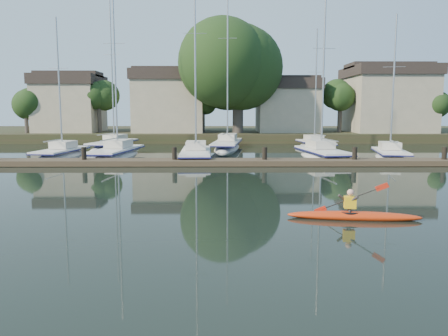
{
  "coord_description": "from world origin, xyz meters",
  "views": [
    {
      "loc": [
        0.12,
        -14.84,
        3.7
      ],
      "look_at": [
        0.23,
        3.65,
        1.2
      ],
      "focal_mm": 35.0,
      "sensor_mm": 36.0,
      "label": 1
    }
  ],
  "objects_px": {
    "sailboat_4": "(390,161)",
    "sailboat_5": "(113,149)",
    "sailboat_7": "(315,149)",
    "kayak": "(353,214)",
    "sailboat_3": "(322,161)",
    "dock": "(220,162)",
    "sailboat_6": "(227,150)",
    "sailboat_2": "(196,161)",
    "sailboat_0": "(62,159)",
    "sailboat_1": "(117,159)"
  },
  "relations": [
    {
      "from": "sailboat_4",
      "to": "sailboat_6",
      "type": "bearing_deg",
      "value": 155.8
    },
    {
      "from": "sailboat_7",
      "to": "sailboat_4",
      "type": "bearing_deg",
      "value": -76.25
    },
    {
      "from": "sailboat_5",
      "to": "sailboat_6",
      "type": "height_order",
      "value": "sailboat_6"
    },
    {
      "from": "dock",
      "to": "sailboat_7",
      "type": "xyz_separation_m",
      "value": [
        9.27,
        13.59,
        -0.39
      ]
    },
    {
      "from": "sailboat_6",
      "to": "sailboat_7",
      "type": "xyz_separation_m",
      "value": [
        8.59,
        0.71,
        0.02
      ]
    },
    {
      "from": "dock",
      "to": "sailboat_0",
      "type": "xyz_separation_m",
      "value": [
        -12.43,
        5.23,
        -0.4
      ]
    },
    {
      "from": "sailboat_2",
      "to": "sailboat_3",
      "type": "distance_m",
      "value": 9.61
    },
    {
      "from": "dock",
      "to": "sailboat_4",
      "type": "xyz_separation_m",
      "value": [
        12.99,
        4.12,
        -0.4
      ]
    },
    {
      "from": "sailboat_4",
      "to": "sailboat_6",
      "type": "xyz_separation_m",
      "value": [
        -12.32,
        8.76,
        -0.01
      ]
    },
    {
      "from": "sailboat_2",
      "to": "sailboat_3",
      "type": "xyz_separation_m",
      "value": [
        9.6,
        0.45,
        -0.01
      ]
    },
    {
      "from": "sailboat_0",
      "to": "sailboat_3",
      "type": "xyz_separation_m",
      "value": [
        20.24,
        -1.05,
        -0.02
      ]
    },
    {
      "from": "sailboat_6",
      "to": "sailboat_4",
      "type": "bearing_deg",
      "value": -28.87
    },
    {
      "from": "sailboat_2",
      "to": "sailboat_5",
      "type": "height_order",
      "value": "sailboat_2"
    },
    {
      "from": "sailboat_0",
      "to": "sailboat_2",
      "type": "relative_size",
      "value": 0.76
    },
    {
      "from": "sailboat_3",
      "to": "sailboat_6",
      "type": "relative_size",
      "value": 0.81
    },
    {
      "from": "sailboat_6",
      "to": "sailboat_0",
      "type": "bearing_deg",
      "value": -143.2
    },
    {
      "from": "sailboat_1",
      "to": "sailboat_6",
      "type": "height_order",
      "value": "sailboat_6"
    },
    {
      "from": "kayak",
      "to": "sailboat_1",
      "type": "distance_m",
      "value": 23.4
    },
    {
      "from": "sailboat_5",
      "to": "dock",
      "type": "bearing_deg",
      "value": -40.62
    },
    {
      "from": "dock",
      "to": "sailboat_6",
      "type": "xyz_separation_m",
      "value": [
        0.68,
        12.88,
        -0.41
      ]
    },
    {
      "from": "dock",
      "to": "sailboat_7",
      "type": "distance_m",
      "value": 16.46
    },
    {
      "from": "sailboat_5",
      "to": "kayak",
      "type": "bearing_deg",
      "value": -49.91
    },
    {
      "from": "kayak",
      "to": "sailboat_2",
      "type": "height_order",
      "value": "sailboat_2"
    },
    {
      "from": "dock",
      "to": "sailboat_4",
      "type": "bearing_deg",
      "value": 17.6
    },
    {
      "from": "sailboat_4",
      "to": "sailboat_5",
      "type": "bearing_deg",
      "value": 169.17
    },
    {
      "from": "sailboat_1",
      "to": "sailboat_5",
      "type": "height_order",
      "value": "sailboat_5"
    },
    {
      "from": "kayak",
      "to": "sailboat_3",
      "type": "height_order",
      "value": "sailboat_3"
    },
    {
      "from": "kayak",
      "to": "sailboat_3",
      "type": "bearing_deg",
      "value": 86.98
    },
    {
      "from": "sailboat_1",
      "to": "sailboat_4",
      "type": "relative_size",
      "value": 1.26
    },
    {
      "from": "sailboat_2",
      "to": "sailboat_4",
      "type": "xyz_separation_m",
      "value": [
        14.79,
        0.39,
        0.0
      ]
    },
    {
      "from": "sailboat_4",
      "to": "sailboat_7",
      "type": "height_order",
      "value": "sailboat_7"
    },
    {
      "from": "kayak",
      "to": "sailboat_7",
      "type": "distance_m",
      "value": 28.43
    },
    {
      "from": "sailboat_0",
      "to": "sailboat_2",
      "type": "bearing_deg",
      "value": -1.17
    },
    {
      "from": "sailboat_3",
      "to": "sailboat_4",
      "type": "xyz_separation_m",
      "value": [
        5.18,
        -0.06,
        0.02
      ]
    },
    {
      "from": "dock",
      "to": "sailboat_2",
      "type": "height_order",
      "value": "sailboat_2"
    },
    {
      "from": "dock",
      "to": "sailboat_6",
      "type": "distance_m",
      "value": 12.9
    },
    {
      "from": "kayak",
      "to": "sailboat_4",
      "type": "height_order",
      "value": "sailboat_4"
    },
    {
      "from": "sailboat_0",
      "to": "sailboat_7",
      "type": "distance_m",
      "value": 23.25
    },
    {
      "from": "kayak",
      "to": "sailboat_2",
      "type": "relative_size",
      "value": 0.29
    },
    {
      "from": "sailboat_1",
      "to": "sailboat_3",
      "type": "relative_size",
      "value": 1.05
    },
    {
      "from": "sailboat_2",
      "to": "sailboat_3",
      "type": "height_order",
      "value": "sailboat_2"
    },
    {
      "from": "kayak",
      "to": "sailboat_0",
      "type": "xyz_separation_m",
      "value": [
        -17.02,
        19.68,
        -0.37
      ]
    },
    {
      "from": "sailboat_2",
      "to": "sailboat_3",
      "type": "relative_size",
      "value": 1.11
    },
    {
      "from": "kayak",
      "to": "sailboat_0",
      "type": "distance_m",
      "value": 26.02
    },
    {
      "from": "sailboat_2",
      "to": "sailboat_6",
      "type": "height_order",
      "value": "sailboat_6"
    },
    {
      "from": "kayak",
      "to": "sailboat_4",
      "type": "xyz_separation_m",
      "value": [
        8.41,
        18.57,
        -0.37
      ]
    },
    {
      "from": "dock",
      "to": "sailboat_3",
      "type": "relative_size",
      "value": 2.39
    },
    {
      "from": "kayak",
      "to": "sailboat_3",
      "type": "distance_m",
      "value": 18.9
    },
    {
      "from": "kayak",
      "to": "sailboat_5",
      "type": "bearing_deg",
      "value": 124.94
    },
    {
      "from": "kayak",
      "to": "sailboat_3",
      "type": "xyz_separation_m",
      "value": [
        3.22,
        18.62,
        -0.39
      ]
    }
  ]
}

